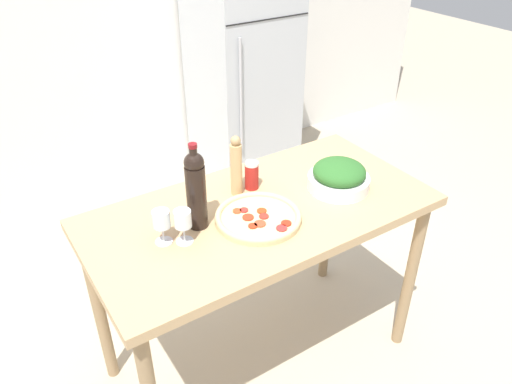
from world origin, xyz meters
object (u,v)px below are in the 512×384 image
at_px(wine_bottle, 196,189).
at_px(salt_canister, 252,175).
at_px(refrigerator, 242,64).
at_px(wine_glass_near, 183,221).
at_px(homemade_pizza, 258,217).
at_px(wine_glass_far, 162,221).
at_px(pepper_mill, 236,166).
at_px(salad_bowl, 339,177).

bearing_deg(wine_bottle, salt_canister, 20.50).
distance_m(refrigerator, salt_canister, 1.83).
distance_m(refrigerator, wine_glass_near, 2.23).
distance_m(wine_glass_near, homemade_pizza, 0.33).
height_order(refrigerator, wine_glass_near, refrigerator).
bearing_deg(refrigerator, homemade_pizza, -119.84).
xyz_separation_m(refrigerator, homemade_pizza, (-1.03, -1.80, 0.04)).
bearing_deg(wine_glass_near, wine_glass_far, 148.64).
height_order(pepper_mill, homemade_pizza, pepper_mill).
distance_m(wine_glass_near, salad_bowl, 0.76).
relative_size(wine_glass_far, salt_canister, 1.09).
bearing_deg(wine_glass_far, salad_bowl, -4.40).
height_order(wine_glass_near, salt_canister, wine_glass_near).
distance_m(wine_glass_far, homemade_pizza, 0.40).
bearing_deg(wine_bottle, refrigerator, 53.57).
height_order(salad_bowl, salt_canister, salad_bowl).
bearing_deg(wine_glass_near, salad_bowl, -1.65).
relative_size(wine_bottle, homemade_pizza, 1.03).
bearing_deg(salad_bowl, wine_glass_far, 175.60).
relative_size(wine_bottle, salad_bowl, 1.32).
distance_m(refrigerator, wine_bottle, 2.12).
bearing_deg(wine_glass_far, wine_glass_near, -31.36).
height_order(wine_glass_far, pepper_mill, pepper_mill).
height_order(wine_glass_far, homemade_pizza, wine_glass_far).
bearing_deg(refrigerator, pepper_mill, -122.39).
bearing_deg(salad_bowl, wine_glass_near, 178.35).
distance_m(homemade_pizza, salt_canister, 0.26).
xyz_separation_m(wine_bottle, salt_canister, (0.33, 0.12, -0.11)).
bearing_deg(pepper_mill, refrigerator, 57.61).
xyz_separation_m(wine_glass_far, homemade_pizza, (0.38, -0.08, -0.08)).
relative_size(pepper_mill, salt_canister, 2.15).
relative_size(wine_glass_near, pepper_mill, 0.51).
bearing_deg(wine_glass_far, homemade_pizza, -11.32).
distance_m(refrigerator, homemade_pizza, 2.08).
xyz_separation_m(refrigerator, wine_glass_far, (-1.42, -1.73, 0.12)).
bearing_deg(wine_glass_far, salt_canister, 16.77).
height_order(refrigerator, salad_bowl, refrigerator).
height_order(wine_glass_near, salad_bowl, wine_glass_near).
bearing_deg(salt_canister, homemade_pizza, -116.51).
bearing_deg(salt_canister, pepper_mill, -178.25).
height_order(refrigerator, wine_glass_far, refrigerator).
distance_m(wine_glass_far, salt_canister, 0.52).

